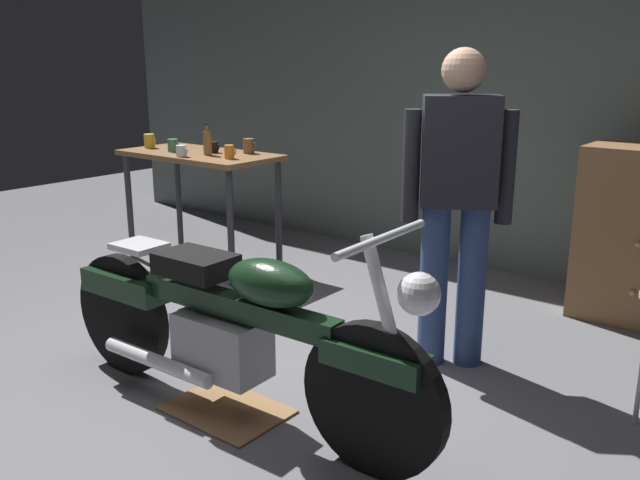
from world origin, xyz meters
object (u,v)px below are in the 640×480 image
(person_standing, at_px, (457,197))
(mug_orange_travel, at_px, (229,152))
(mug_white_ceramic, at_px, (182,151))
(bottle, at_px, (207,142))
(motorcycle, at_px, (232,326))
(mug_brown_stoneware, at_px, (249,146))
(mug_green_speckled, at_px, (173,145))
(mug_black_matte, at_px, (213,147))
(mug_yellow_tall, at_px, (150,141))

(person_standing, xyz_separation_m, mug_orange_travel, (-2.02, 0.35, 0.03))
(mug_white_ceramic, bearing_deg, bottle, 64.35)
(person_standing, distance_m, mug_white_ceramic, 2.39)
(motorcycle, height_order, mug_brown_stoneware, mug_brown_stoneware)
(motorcycle, bearing_deg, mug_brown_stoneware, 130.12)
(mug_brown_stoneware, bearing_deg, mug_white_ceramic, -120.89)
(person_standing, relative_size, mug_brown_stoneware, 13.50)
(mug_white_ceramic, height_order, mug_green_speckled, mug_green_speckled)
(mug_white_ceramic, distance_m, mug_black_matte, 0.30)
(mug_orange_travel, height_order, bottle, bottle)
(mug_white_ceramic, bearing_deg, person_standing, -4.87)
(mug_green_speckled, bearing_deg, mug_yellow_tall, 174.45)
(mug_brown_stoneware, xyz_separation_m, mug_orange_travel, (0.09, -0.30, -0.01))
(mug_orange_travel, bearing_deg, bottle, 172.91)
(mug_yellow_tall, bearing_deg, mug_orange_travel, -1.63)
(mug_black_matte, distance_m, mug_green_speckled, 0.33)
(person_standing, xyz_separation_m, mug_yellow_tall, (-2.98, 0.38, 0.03))
(mug_white_ceramic, xyz_separation_m, mug_green_speckled, (-0.27, 0.14, 0.01))
(motorcycle, xyz_separation_m, mug_green_speckled, (-2.14, 1.49, 0.50))
(mug_black_matte, relative_size, bottle, 0.45)
(mug_brown_stoneware, height_order, mug_green_speckled, mug_brown_stoneware)
(mug_yellow_tall, xyz_separation_m, bottle, (0.69, 0.01, 0.04))
(mug_green_speckled, bearing_deg, mug_white_ceramic, -28.06)
(person_standing, xyz_separation_m, bottle, (-2.29, 0.38, 0.07))
(mug_orange_travel, height_order, mug_green_speckled, mug_orange_travel)
(mug_brown_stoneware, bearing_deg, person_standing, -17.06)
(mug_yellow_tall, height_order, bottle, bottle)
(bottle, bearing_deg, motorcycle, -40.60)
(motorcycle, distance_m, mug_brown_stoneware, 2.45)
(mug_brown_stoneware, distance_m, mug_white_ceramic, 0.52)
(person_standing, height_order, mug_brown_stoneware, person_standing)
(mug_orange_travel, xyz_separation_m, mug_white_ceramic, (-0.36, -0.15, -0.01))
(mug_white_ceramic, xyz_separation_m, mug_black_matte, (0.02, 0.30, -0.00))
(person_standing, distance_m, bottle, 2.33)
(mug_green_speckled, relative_size, mug_yellow_tall, 0.93)
(mug_brown_stoneware, relative_size, mug_orange_travel, 1.18)
(mug_brown_stoneware, bearing_deg, motorcycle, -48.20)
(mug_brown_stoneware, bearing_deg, mug_green_speckled, -150.51)
(mug_orange_travel, xyz_separation_m, mug_black_matte, (-0.33, 0.15, -0.01))
(mug_white_ceramic, bearing_deg, mug_yellow_tall, 163.70)
(person_standing, bearing_deg, motorcycle, 32.61)
(mug_white_ceramic, xyz_separation_m, bottle, (0.09, 0.18, 0.05))
(mug_white_ceramic, xyz_separation_m, mug_yellow_tall, (-0.60, 0.18, 0.01))
(motorcycle, distance_m, person_standing, 1.34)
(bottle, bearing_deg, mug_brown_stoneware, 55.81)
(mug_black_matte, height_order, bottle, bottle)
(mug_green_speckled, bearing_deg, mug_black_matte, 28.42)
(person_standing, relative_size, mug_white_ceramic, 15.24)
(person_standing, distance_m, mug_brown_stoneware, 2.21)
(mug_brown_stoneware, height_order, mug_black_matte, mug_brown_stoneware)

